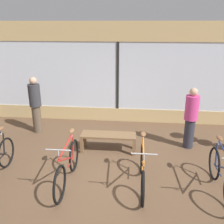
{
  "coord_description": "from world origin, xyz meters",
  "views": [
    {
      "loc": [
        0.62,
        -4.57,
        3.13
      ],
      "look_at": [
        0.0,
        1.5,
        0.95
      ],
      "focal_mm": 40.0,
      "sensor_mm": 36.0,
      "label": 1
    }
  ],
  "objects_px": {
    "customer_by_window": "(191,117)",
    "bicycle_left": "(68,166)",
    "bicycle_right": "(142,170)",
    "display_bench": "(108,137)",
    "bicycle_far_right": "(222,175)",
    "customer_near_rack": "(35,104)"
  },
  "relations": [
    {
      "from": "customer_by_window",
      "to": "bicycle_left",
      "type": "bearing_deg",
      "value": -145.54
    },
    {
      "from": "bicycle_right",
      "to": "display_bench",
      "type": "xyz_separation_m",
      "value": [
        -0.85,
        1.41,
        0.01
      ]
    },
    {
      "from": "bicycle_right",
      "to": "display_bench",
      "type": "distance_m",
      "value": 1.64
    },
    {
      "from": "bicycle_left",
      "to": "customer_by_window",
      "type": "relative_size",
      "value": 1.1
    },
    {
      "from": "bicycle_right",
      "to": "display_bench",
      "type": "bearing_deg",
      "value": 120.96
    },
    {
      "from": "customer_near_rack",
      "to": "bicycle_far_right",
      "type": "bearing_deg",
      "value": -27.95
    },
    {
      "from": "customer_near_rack",
      "to": "customer_by_window",
      "type": "height_order",
      "value": "customer_near_rack"
    },
    {
      "from": "bicycle_right",
      "to": "bicycle_far_right",
      "type": "height_order",
      "value": "bicycle_far_right"
    },
    {
      "from": "bicycle_left",
      "to": "bicycle_far_right",
      "type": "relative_size",
      "value": 1.04
    },
    {
      "from": "customer_near_rack",
      "to": "display_bench",
      "type": "bearing_deg",
      "value": -23.56
    },
    {
      "from": "bicycle_left",
      "to": "customer_by_window",
      "type": "height_order",
      "value": "customer_by_window"
    },
    {
      "from": "bicycle_right",
      "to": "bicycle_far_right",
      "type": "relative_size",
      "value": 0.99
    },
    {
      "from": "bicycle_left",
      "to": "bicycle_far_right",
      "type": "height_order",
      "value": "bicycle_left"
    },
    {
      "from": "customer_near_rack",
      "to": "bicycle_right",
      "type": "bearing_deg",
      "value": -37.55
    },
    {
      "from": "customer_near_rack",
      "to": "bicycle_left",
      "type": "bearing_deg",
      "value": -56.67
    },
    {
      "from": "bicycle_left",
      "to": "customer_near_rack",
      "type": "bearing_deg",
      "value": 123.33
    },
    {
      "from": "bicycle_right",
      "to": "customer_by_window",
      "type": "distance_m",
      "value": 2.26
    },
    {
      "from": "bicycle_left",
      "to": "bicycle_far_right",
      "type": "bearing_deg",
      "value": 0.04
    },
    {
      "from": "bicycle_right",
      "to": "display_bench",
      "type": "relative_size",
      "value": 1.22
    },
    {
      "from": "bicycle_right",
      "to": "customer_near_rack",
      "type": "xyz_separation_m",
      "value": [
        -3.13,
        2.4,
        0.52
      ]
    },
    {
      "from": "bicycle_left",
      "to": "bicycle_right",
      "type": "xyz_separation_m",
      "value": [
        1.51,
        0.06,
        -0.03
      ]
    },
    {
      "from": "display_bench",
      "to": "customer_near_rack",
      "type": "relative_size",
      "value": 0.83
    }
  ]
}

